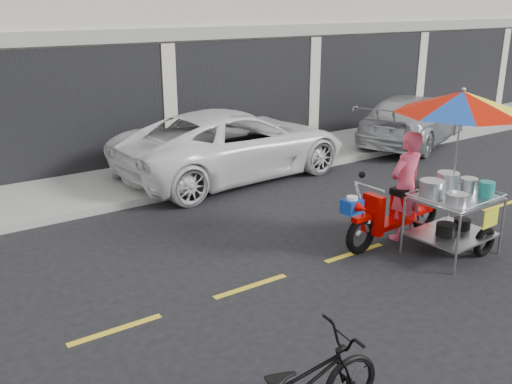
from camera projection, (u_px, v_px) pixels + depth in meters
ground at (354, 253)px, 9.13m from camera, size 90.00×90.00×0.00m
sidewalk at (191, 169)px, 13.41m from camera, size 45.00×3.00×0.15m
centerline at (354, 253)px, 9.13m from camera, size 42.00×0.10×0.01m
white_pickup at (234, 143)px, 12.94m from camera, size 5.67×2.90×1.53m
silver_pickup at (413, 120)px, 15.96m from camera, size 5.08×3.52×1.37m
food_vendor_rig at (439, 149)px, 8.86m from camera, size 2.69×2.12×2.63m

